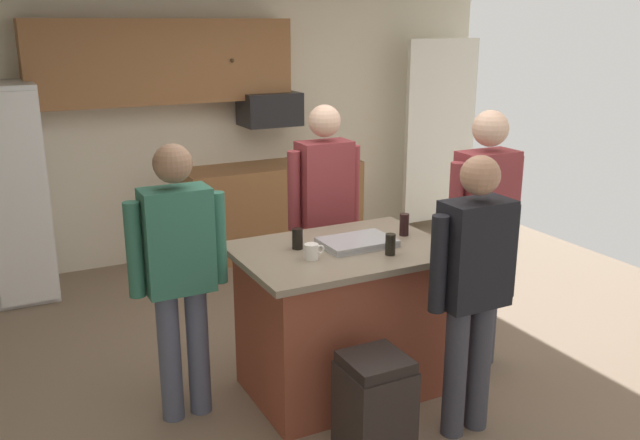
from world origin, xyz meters
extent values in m
plane|color=#7F6B56|center=(0.00, 0.00, 0.00)|extent=(7.04, 7.04, 0.00)
cube|color=beige|center=(0.00, 2.80, 1.30)|extent=(6.40, 0.10, 2.60)
cube|color=white|center=(2.60, 2.40, 1.10)|extent=(0.90, 0.06, 2.00)
cube|color=#936038|center=(-0.40, 2.60, 1.92)|extent=(2.40, 0.35, 0.75)
sphere|color=#4C3823|center=(0.20, 2.41, 1.93)|extent=(0.04, 0.04, 0.04)
cube|color=#936038|center=(0.60, 2.48, 0.45)|extent=(1.80, 0.60, 0.90)
sphere|color=#4C3823|center=(1.05, 2.17, 0.45)|extent=(0.04, 0.04, 0.04)
cube|color=white|center=(-1.77, 2.03, 0.90)|extent=(0.45, 0.04, 1.72)
cube|color=black|center=(0.60, 2.50, 1.45)|extent=(0.56, 0.40, 0.32)
cube|color=brown|center=(-0.10, -0.27, 0.45)|extent=(1.14, 0.78, 0.91)
cube|color=gray|center=(-0.10, -0.27, 0.93)|extent=(1.28, 0.92, 0.04)
cylinder|color=#383842|center=(0.22, -1.01, 0.39)|extent=(0.13, 0.13, 0.78)
cylinder|color=#383842|center=(0.39, -1.01, 0.39)|extent=(0.13, 0.13, 0.78)
cube|color=black|center=(0.30, -1.01, 1.08)|extent=(0.38, 0.22, 0.59)
sphere|color=tan|center=(0.30, -1.01, 1.51)|extent=(0.21, 0.21, 0.21)
cylinder|color=black|center=(0.06, -1.01, 1.06)|extent=(0.09, 0.09, 0.53)
cylinder|color=black|center=(0.54, -1.01, 1.06)|extent=(0.09, 0.09, 0.53)
cylinder|color=#4C5166|center=(-1.16, -0.12, 0.40)|extent=(0.13, 0.13, 0.80)
cylinder|color=#4C5166|center=(-0.99, -0.12, 0.40)|extent=(0.13, 0.13, 0.80)
cube|color=#2D6651|center=(-1.08, -0.12, 1.10)|extent=(0.38, 0.22, 0.60)
sphere|color=#8C664C|center=(-1.08, -0.12, 1.54)|extent=(0.22, 0.22, 0.22)
cylinder|color=#2D6651|center=(-1.32, -0.12, 1.08)|extent=(0.09, 0.09, 0.54)
cylinder|color=#2D6651|center=(-0.84, -0.12, 1.08)|extent=(0.09, 0.09, 0.54)
cylinder|color=#383842|center=(0.09, 0.51, 0.42)|extent=(0.13, 0.13, 0.84)
cylinder|color=#383842|center=(0.26, 0.51, 0.42)|extent=(0.13, 0.13, 0.84)
cube|color=maroon|center=(0.17, 0.51, 1.15)|extent=(0.38, 0.22, 0.63)
sphere|color=beige|center=(0.17, 0.51, 1.61)|extent=(0.23, 0.23, 0.23)
cylinder|color=maroon|center=(-0.07, 0.51, 1.13)|extent=(0.09, 0.09, 0.57)
cylinder|color=maroon|center=(0.41, 0.51, 1.13)|extent=(0.09, 0.09, 0.57)
cylinder|color=#383842|center=(0.79, -0.40, 0.42)|extent=(0.13, 0.13, 0.85)
cylinder|color=#383842|center=(0.96, -0.40, 0.42)|extent=(0.13, 0.13, 0.85)
cube|color=maroon|center=(0.87, -0.40, 1.17)|extent=(0.38, 0.22, 0.64)
sphere|color=beige|center=(0.87, -0.40, 1.63)|extent=(0.23, 0.23, 0.23)
cylinder|color=maroon|center=(0.63, -0.40, 1.15)|extent=(0.09, 0.09, 0.57)
cylinder|color=maroon|center=(1.11, -0.40, 1.15)|extent=(0.09, 0.09, 0.57)
cylinder|color=black|center=(0.09, -0.50, 1.01)|extent=(0.06, 0.06, 0.13)
cylinder|color=white|center=(-0.36, -0.36, 0.99)|extent=(0.08, 0.08, 0.09)
torus|color=white|center=(-0.30, -0.36, 1.00)|extent=(0.06, 0.01, 0.06)
cylinder|color=black|center=(0.37, -0.22, 1.02)|extent=(0.06, 0.06, 0.14)
cylinder|color=black|center=(-0.35, -0.15, 1.01)|extent=(0.07, 0.07, 0.13)
cube|color=#B7B7BC|center=(0.00, -0.26, 0.96)|extent=(0.44, 0.30, 0.02)
cube|color=#A8A8AD|center=(0.00, -0.26, 0.98)|extent=(0.44, 0.30, 0.02)
cube|color=black|center=(-0.31, -1.01, 0.28)|extent=(0.34, 0.34, 0.55)
cube|color=black|center=(-0.31, -1.01, 0.58)|extent=(0.32, 0.32, 0.06)
camera|label=1|loc=(-2.02, -3.72, 2.28)|focal=38.44mm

